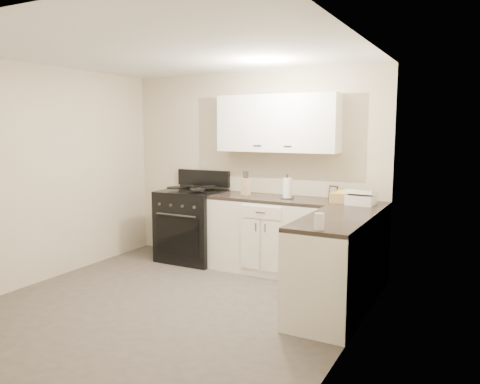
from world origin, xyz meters
The scene contains 20 objects.
floor centered at (0.00, 0.00, 0.00)m, with size 3.60×3.60×0.00m, color #473F38.
ceiling centered at (0.00, 0.00, 2.50)m, with size 3.60×3.60×0.00m, color white.
wall_back centered at (0.00, 1.80, 1.25)m, with size 3.60×3.60×0.00m, color beige.
wall_right centered at (1.80, 0.00, 1.25)m, with size 3.60×3.60×0.00m, color beige.
wall_left centered at (-1.80, 0.00, 1.25)m, with size 3.60×3.60×0.00m, color beige.
wall_front centered at (0.00, -1.80, 1.25)m, with size 3.60×3.60×0.00m, color beige.
base_cabinets_back centered at (0.43, 1.50, 0.45)m, with size 1.55×0.60×0.90m, color white.
base_cabinets_right centered at (1.50, 0.85, 0.45)m, with size 0.60×1.90×0.90m, color white.
countertop_back centered at (0.43, 1.50, 0.92)m, with size 1.55×0.60×0.04m, color black.
countertop_right centered at (1.50, 0.85, 0.92)m, with size 0.60×1.90×0.04m, color black.
upper_cabinets centered at (0.43, 1.65, 1.84)m, with size 1.55×0.30×0.70m, color white.
stove centered at (-0.73, 1.48, 0.46)m, with size 0.81×0.70×0.98m, color black.
knife_block centered at (0.05, 1.53, 1.05)m, with size 0.10×0.09×0.21m, color tan.
paper_towel centered at (0.63, 1.50, 1.06)m, with size 0.10×0.10×0.25m, color white.
picture_frame centered at (1.12, 1.75, 1.02)m, with size 0.12×0.02×0.15m, color black.
wicker_basket centered at (1.35, 1.50, 1.00)m, with size 0.33×0.22×0.11m, color #A5874E.
countertop_grill centered at (1.53, 1.45, 0.99)m, with size 0.29×0.27×0.11m, color white.
glass_jar centered at (1.53, 0.00, 1.01)m, with size 0.08×0.08×0.14m, color silver.
oven_mitt_near centered at (1.18, 0.17, 0.45)m, with size 0.02×0.16×0.29m, color black.
oven_mitt_far centered at (1.18, 0.65, 0.48)m, with size 0.02×0.17×0.29m, color black.
Camera 1 is at (2.73, -3.71, 1.79)m, focal length 35.00 mm.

